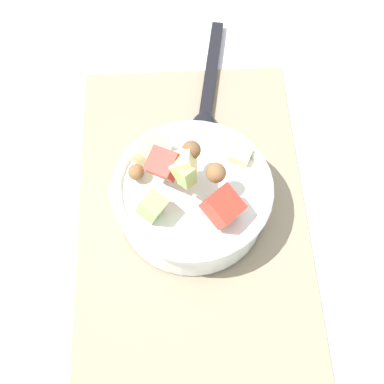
% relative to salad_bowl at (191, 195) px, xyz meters
% --- Properties ---
extents(ground_plane, '(2.40, 2.40, 0.00)m').
position_rel_salad_bowl_xyz_m(ground_plane, '(-0.01, -0.00, -0.05)').
color(ground_plane, silver).
extents(placemat, '(0.51, 0.30, 0.01)m').
position_rel_salad_bowl_xyz_m(placemat, '(-0.01, -0.00, -0.04)').
color(placemat, gray).
rests_on(placemat, ground_plane).
extents(salad_bowl, '(0.21, 0.21, 0.13)m').
position_rel_salad_bowl_xyz_m(salad_bowl, '(0.00, 0.00, 0.00)').
color(salad_bowl, white).
rests_on(salad_bowl, placemat).
extents(serving_spoon, '(0.24, 0.07, 0.01)m').
position_rel_salad_bowl_xyz_m(serving_spoon, '(0.18, -0.03, -0.03)').
color(serving_spoon, black).
rests_on(serving_spoon, placemat).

